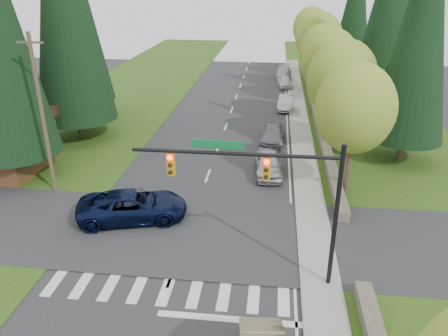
% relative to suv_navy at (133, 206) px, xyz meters
% --- Properties ---
extents(grass_east, '(14.00, 110.00, 0.06)m').
position_rel_suv_navy_xyz_m(grass_east, '(16.33, 10.88, -0.82)').
color(grass_east, '#274813').
rests_on(grass_east, ground).
extents(grass_west, '(14.00, 110.00, 0.06)m').
position_rel_suv_navy_xyz_m(grass_west, '(-9.67, 10.88, -0.82)').
color(grass_west, '#274813').
rests_on(grass_west, ground).
extents(cross_street, '(120.00, 8.00, 0.10)m').
position_rel_suv_navy_xyz_m(cross_street, '(3.33, -1.12, -0.85)').
color(cross_street, '#28282B').
rests_on(cross_street, ground).
extents(sidewalk_east, '(1.80, 80.00, 0.13)m').
position_rel_suv_navy_xyz_m(sidewalk_east, '(10.23, 12.88, -0.79)').
color(sidewalk_east, gray).
rests_on(sidewalk_east, ground).
extents(curb_east, '(0.20, 80.00, 0.13)m').
position_rel_suv_navy_xyz_m(curb_east, '(9.38, 12.88, -0.79)').
color(curb_east, gray).
rests_on(curb_east, ground).
extents(stone_wall_north, '(0.70, 40.00, 0.70)m').
position_rel_suv_navy_xyz_m(stone_wall_north, '(11.93, 20.88, -0.50)').
color(stone_wall_north, '#4C4438').
rests_on(stone_wall_north, ground).
extents(traffic_signal, '(8.70, 0.37, 6.80)m').
position_rel_suv_navy_xyz_m(traffic_signal, '(7.70, -4.63, 4.13)').
color(traffic_signal, black).
rests_on(traffic_signal, ground).
extents(utility_pole, '(1.60, 0.24, 10.00)m').
position_rel_suv_navy_xyz_m(utility_pole, '(-6.17, 2.88, 4.29)').
color(utility_pole, '#473828').
rests_on(utility_pole, ground).
extents(decid_tree_0, '(4.80, 4.80, 8.37)m').
position_rel_suv_navy_xyz_m(decid_tree_0, '(12.53, 4.88, 4.75)').
color(decid_tree_0, '#38281C').
rests_on(decid_tree_0, ground).
extents(decid_tree_1, '(5.20, 5.20, 8.80)m').
position_rel_suv_navy_xyz_m(decid_tree_1, '(12.63, 11.88, 4.95)').
color(decid_tree_1, '#38281C').
rests_on(decid_tree_1, ground).
extents(decid_tree_2, '(5.00, 5.00, 8.82)m').
position_rel_suv_navy_xyz_m(decid_tree_2, '(12.43, 18.88, 5.08)').
color(decid_tree_2, '#38281C').
rests_on(decid_tree_2, ground).
extents(decid_tree_3, '(5.00, 5.00, 8.55)m').
position_rel_suv_navy_xyz_m(decid_tree_3, '(12.53, 25.88, 4.81)').
color(decid_tree_3, '#38281C').
rests_on(decid_tree_3, ground).
extents(decid_tree_4, '(5.40, 5.40, 9.18)m').
position_rel_suv_navy_xyz_m(decid_tree_4, '(12.63, 32.88, 5.21)').
color(decid_tree_4, '#38281C').
rests_on(decid_tree_4, ground).
extents(decid_tree_5, '(4.80, 4.80, 8.30)m').
position_rel_suv_navy_xyz_m(decid_tree_5, '(12.43, 39.88, 4.68)').
color(decid_tree_5, '#38281C').
rests_on(decid_tree_5, ground).
extents(decid_tree_6, '(5.20, 5.20, 8.86)m').
position_rel_suv_navy_xyz_m(decid_tree_6, '(12.53, 46.88, 5.01)').
color(decid_tree_6, '#38281C').
rests_on(decid_tree_6, ground).
extents(conifer_w_e, '(5.78, 5.78, 18.80)m').
position_rel_suv_navy_xyz_m(conifer_w_e, '(-10.67, 18.88, 9.44)').
color(conifer_w_e, '#38281C').
rests_on(conifer_w_e, ground).
extents(conifer_e_a, '(5.44, 5.44, 17.80)m').
position_rel_suv_navy_xyz_m(conifer_e_a, '(17.33, 10.88, 8.94)').
color(conifer_e_a, '#38281C').
rests_on(conifer_e_a, ground).
extents(conifer_e_c, '(5.10, 5.10, 16.80)m').
position_rel_suv_navy_xyz_m(conifer_e_c, '(17.33, 38.88, 8.44)').
color(conifer_e_c, '#38281C').
rests_on(conifer_e_c, ground).
extents(suv_navy, '(6.65, 4.31, 1.70)m').
position_rel_suv_navy_xyz_m(suv_navy, '(0.00, 0.00, 0.00)').
color(suv_navy, black).
rests_on(suv_navy, ground).
extents(parked_car_a, '(2.11, 4.65, 1.55)m').
position_rel_suv_navy_xyz_m(parked_car_a, '(7.53, 7.17, -0.08)').
color(parked_car_a, '#B4B3B9').
rests_on(parked_car_a, ground).
extents(parked_car_b, '(2.17, 4.66, 1.32)m').
position_rel_suv_navy_xyz_m(parked_car_b, '(7.73, 13.75, -0.19)').
color(parked_car_b, slate).
rests_on(parked_car_b, ground).
extents(parked_car_c, '(1.89, 4.42, 1.42)m').
position_rel_suv_navy_xyz_m(parked_car_c, '(8.93, 23.83, -0.14)').
color(parked_car_c, '#AAAAAF').
rests_on(parked_car_c, ground).
extents(parked_car_d, '(2.05, 4.07, 1.33)m').
position_rel_suv_navy_xyz_m(parked_car_d, '(8.93, 33.75, -0.19)').
color(parked_car_d, silver).
rests_on(parked_car_d, ground).
extents(parked_car_e, '(2.16, 5.12, 1.48)m').
position_rel_suv_navy_xyz_m(parked_car_e, '(8.85, 39.43, -0.11)').
color(parked_car_e, '#A6A6AB').
rests_on(parked_car_e, ground).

